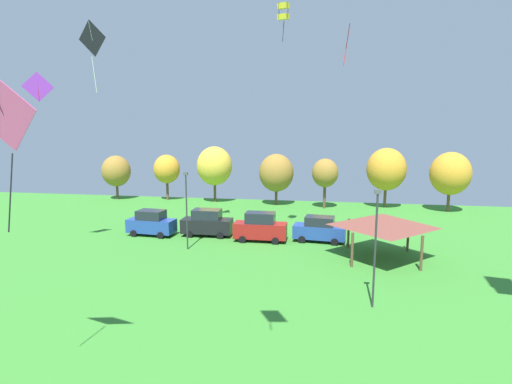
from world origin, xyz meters
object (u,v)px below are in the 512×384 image
Objects in this scene: treeline_tree_0 at (116,171)px; treeline_tree_5 at (386,169)px; kite_flying_2 at (92,40)px; treeline_tree_6 at (450,174)px; light_post_1 at (187,206)px; treeline_tree_1 at (167,169)px; kite_flying_1 at (38,87)px; park_pavilion at (383,220)px; treeline_tree_2 at (214,166)px; kite_flying_8 at (283,11)px; parked_car_second_from_left at (207,223)px; treeline_tree_4 at (325,173)px; kite_flying_0 at (360,5)px; parked_car_rightmost_in_row at (319,229)px; parked_car_leftmost at (151,223)px; light_post_0 at (375,243)px; parked_car_third_from_left at (260,227)px; treeline_tree_3 at (276,173)px; kite_flying_5 at (3,117)px.

treeline_tree_0 is 0.82× the size of treeline_tree_5.
treeline_tree_6 is (32.98, 22.33, -12.04)m from kite_flying_2.
light_post_1 is 25.13m from treeline_tree_1.
kite_flying_1 is 0.36× the size of park_pavilion.
kite_flying_2 is 26.98m from treeline_tree_2.
kite_flying_2 is at bearing -96.53° from treeline_tree_2.
kite_flying_8 is 0.65× the size of parked_car_second_from_left.
kite_flying_2 reaches higher than treeline_tree_4.
kite_flying_0 is at bearing 4.04° from light_post_1.
parked_car_rightmost_in_row is 0.76× the size of treeline_tree_0.
treeline_tree_1 reaches higher than parked_car_second_from_left.
kite_flying_0 is 20.64m from light_post_1.
park_pavilion is 0.95× the size of light_post_1.
treeline_tree_6 reaches higher than parked_car_rightmost_in_row.
park_pavilion is 0.81× the size of treeline_tree_5.
treeline_tree_4 is (16.33, 16.25, 3.35)m from parked_car_leftmost.
kite_flying_2 reaches higher than kite_flying_1.
light_post_1 is (4.90, -3.75, 2.49)m from parked_car_leftmost.
light_post_0 is at bearing -29.02° from parked_car_leftmost.
treeline_tree_3 is (-0.68, 18.01, 3.01)m from parked_car_third_from_left.
treeline_tree_1 reaches higher than parked_car_third_from_left.
treeline_tree_0 is (-18.48, 40.77, -6.38)m from kite_flying_5.
kite_flying_0 is at bearing -33.34° from treeline_tree_0.
treeline_tree_1 is at bearing 139.96° from park_pavilion.
treeline_tree_2 is (-14.70, 18.01, 3.88)m from parked_car_rightmost_in_row.
kite_flying_5 reaches higher than treeline_tree_5.
parked_car_rightmost_in_row is 18.55m from treeline_tree_3.
kite_flying_5 is 43.31m from treeline_tree_1.
parked_car_leftmost is at bearing -72.39° from treeline_tree_1.
treeline_tree_5 reaches higher than parked_car_leftmost.
treeline_tree_0 is at bearing -179.99° from treeline_tree_5.
parked_car_third_from_left is (5.55, 22.28, -9.18)m from kite_flying_5.
treeline_tree_4 is (11.30, 38.80, -5.93)m from kite_flying_5.
parked_car_leftmost is 0.68× the size of treeline_tree_3.
parked_car_second_from_left reaches higher than parked_car_rightmost_in_row.
treeline_tree_5 is at bearing 71.43° from parked_car_rightmost_in_row.
light_post_0 is 0.92× the size of treeline_tree_6.
light_post_1 is (6.48, 1.93, -13.07)m from kite_flying_2.
light_post_0 is (19.06, -12.67, 2.60)m from parked_car_leftmost.
kite_flying_2 is 1.71× the size of kite_flying_8.
kite_flying_8 reaches higher than light_post_1.
treeline_tree_2 is at bearing 175.20° from treeline_tree_3.
parked_car_third_from_left is at bearing 20.82° from kite_flying_1.
kite_flying_0 is 0.75× the size of treeline_tree_4.
treeline_tree_3 is at bearing 63.85° from kite_flying_2.
parked_car_leftmost is at bearing 171.43° from kite_flying_0.
kite_flying_1 reaches higher than treeline_tree_5.
parked_car_rightmost_in_row is (10.59, -0.27, -0.11)m from parked_car_second_from_left.
treeline_tree_6 is (20.81, 16.93, 3.43)m from parked_car_third_from_left.
treeline_tree_3 is (4.62, 17.00, 3.05)m from parked_car_second_from_left.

